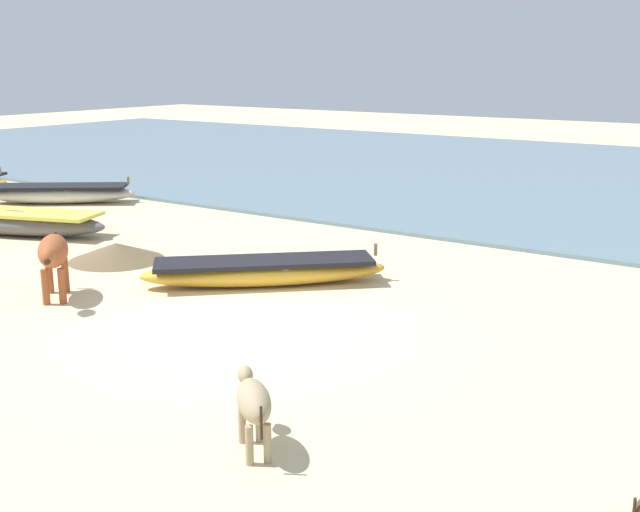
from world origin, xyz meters
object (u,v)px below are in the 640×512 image
fishing_boat_2 (16,221)px  cow_second_adult_rust (53,254)px  fishing_boat_0 (265,271)px  fishing_boat_5 (59,193)px  calf_near_dun (253,402)px

fishing_boat_2 → cow_second_adult_rust: cow_second_adult_rust is taller
fishing_boat_0 → fishing_boat_5: fishing_boat_5 is taller
fishing_boat_2 → fishing_boat_5: 3.71m
fishing_boat_0 → calf_near_dun: size_ratio=3.89×
cow_second_adult_rust → fishing_boat_0: bearing=91.4°
fishing_boat_5 → cow_second_adult_rust: 8.71m
fishing_boat_0 → fishing_boat_5: bearing=118.6°
fishing_boat_2 → cow_second_adult_rust: (4.52, -2.48, 0.43)m
fishing_boat_0 → calf_near_dun: bearing=-95.7°
fishing_boat_2 → cow_second_adult_rust: bearing=131.8°
fishing_boat_0 → fishing_boat_5: 9.42m
fishing_boat_5 → fishing_boat_2: bearing=-88.2°
fishing_boat_5 → calf_near_dun: (12.35, -7.39, 0.23)m
calf_near_dun → fishing_boat_0: bearing=-11.1°
fishing_boat_2 → cow_second_adult_rust: size_ratio=3.30×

